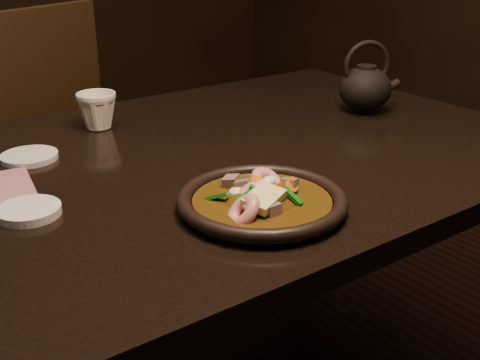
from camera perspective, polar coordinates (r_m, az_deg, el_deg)
table at (r=1.15m, az=-7.85°, el=-2.19°), size 1.60×0.90×0.75m
chair at (r=1.78m, az=-20.82°, el=0.72°), size 0.61×0.61×0.98m
plate at (r=0.93m, az=2.09°, el=-2.07°), size 0.27×0.27×0.03m
stirfry at (r=0.93m, az=1.92°, el=-1.76°), size 0.17×0.15×0.05m
soy_dish at (r=0.97m, az=-19.38°, el=-2.79°), size 0.10×0.10×0.01m
saucer_right at (r=1.21m, az=-19.34°, el=2.11°), size 0.11×0.11×0.01m
tea_cup at (r=1.34m, az=-13.39°, el=6.52°), size 0.10×0.09×0.09m
teapot at (r=1.46m, az=11.82°, el=8.70°), size 0.15×0.12×0.17m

